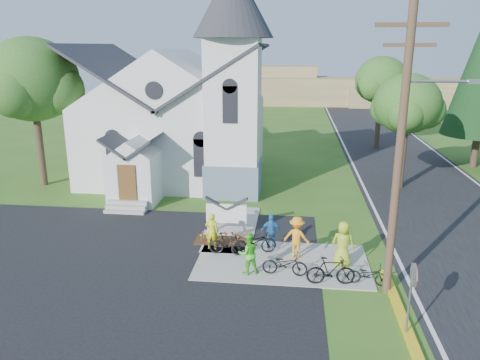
# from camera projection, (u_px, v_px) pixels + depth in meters

# --- Properties ---
(ground) EXTENTS (120.00, 120.00, 0.00)m
(ground) POSITION_uv_depth(u_px,v_px,m) (245.00, 266.00, 18.91)
(ground) COLOR #345D1A
(ground) RESTS_ON ground
(parking_lot) EXTENTS (20.00, 16.00, 0.02)m
(parking_lot) POSITION_uv_depth(u_px,v_px,m) (56.00, 280.00, 17.77)
(parking_lot) COLOR black
(parking_lot) RESTS_ON ground
(road) EXTENTS (8.00, 90.00, 0.02)m
(road) POSITION_uv_depth(u_px,v_px,m) (412.00, 175.00, 32.12)
(road) COLOR black
(road) RESTS_ON ground
(sidewalk) EXTENTS (7.00, 4.00, 0.05)m
(sidewalk) POSITION_uv_depth(u_px,v_px,m) (282.00, 262.00, 19.21)
(sidewalk) COLOR #9A968B
(sidewalk) RESTS_ON ground
(church) EXTENTS (12.35, 12.00, 13.00)m
(church) POSITION_uv_depth(u_px,v_px,m) (181.00, 100.00, 29.99)
(church) COLOR silver
(church) RESTS_ON ground
(church_sign) EXTENTS (2.20, 0.40, 1.70)m
(church_sign) POSITION_uv_depth(u_px,v_px,m) (226.00, 214.00, 21.81)
(church_sign) COLOR #9A968B
(church_sign) RESTS_ON ground
(flower_bed) EXTENTS (2.60, 1.10, 0.07)m
(flower_bed) POSITION_uv_depth(u_px,v_px,m) (224.00, 241.00, 21.23)
(flower_bed) COLOR #3C2510
(flower_bed) RESTS_ON ground
(utility_pole) EXTENTS (3.45, 0.28, 10.00)m
(utility_pole) POSITION_uv_depth(u_px,v_px,m) (402.00, 146.00, 15.39)
(utility_pole) COLOR #483124
(utility_pole) RESTS_ON ground
(stop_sign) EXTENTS (0.11, 0.76, 2.48)m
(stop_sign) POSITION_uv_depth(u_px,v_px,m) (412.00, 285.00, 13.80)
(stop_sign) COLOR gray
(stop_sign) RESTS_ON ground
(tree_lot_corner) EXTENTS (5.60, 5.60, 9.15)m
(tree_lot_corner) POSITION_uv_depth(u_px,v_px,m) (32.00, 80.00, 28.19)
(tree_lot_corner) COLOR #39271F
(tree_lot_corner) RESTS_ON ground
(tree_road_near) EXTENTS (4.00, 4.00, 7.05)m
(tree_road_near) POSITION_uv_depth(u_px,v_px,m) (407.00, 104.00, 27.98)
(tree_road_near) COLOR #39271F
(tree_road_near) RESTS_ON ground
(tree_road_mid) EXTENTS (4.40, 4.40, 7.80)m
(tree_road_mid) POSITION_uv_depth(u_px,v_px,m) (382.00, 81.00, 39.23)
(tree_road_mid) COLOR #39271F
(tree_road_mid) RESTS_ON ground
(distant_hills) EXTENTS (61.00, 10.00, 5.60)m
(distant_hills) POSITION_uv_depth(u_px,v_px,m) (305.00, 89.00, 71.72)
(distant_hills) COLOR olive
(distant_hills) RESTS_ON ground
(cyclist_0) EXTENTS (0.62, 0.43, 1.63)m
(cyclist_0) POSITION_uv_depth(u_px,v_px,m) (212.00, 231.00, 20.21)
(cyclist_0) COLOR #C7C917
(cyclist_0) RESTS_ON sidewalk
(bike_0) EXTENTS (2.09, 1.32, 1.04)m
(bike_0) POSITION_uv_depth(u_px,v_px,m) (254.00, 242.00, 19.78)
(bike_0) COLOR black
(bike_0) RESTS_ON sidewalk
(cyclist_1) EXTENTS (0.98, 0.88, 1.66)m
(cyclist_1) POSITION_uv_depth(u_px,v_px,m) (248.00, 253.00, 18.00)
(cyclist_1) COLOR #43CE26
(cyclist_1) RESTS_ON sidewalk
(bike_1) EXTENTS (1.65, 0.68, 0.96)m
(bike_1) POSITION_uv_depth(u_px,v_px,m) (228.00, 243.00, 19.81)
(bike_1) COLOR black
(bike_1) RESTS_ON sidewalk
(cyclist_2) EXTENTS (0.93, 0.41, 1.56)m
(cyclist_2) POSITION_uv_depth(u_px,v_px,m) (271.00, 231.00, 20.26)
(cyclist_2) COLOR #246CB8
(cyclist_2) RESTS_ON sidewalk
(bike_2) EXTENTS (1.77, 0.71, 0.91)m
(bike_2) POSITION_uv_depth(u_px,v_px,m) (285.00, 264.00, 17.96)
(bike_2) COLOR black
(bike_2) RESTS_ON sidewalk
(cyclist_3) EXTENTS (1.29, 0.96, 1.78)m
(cyclist_3) POSITION_uv_depth(u_px,v_px,m) (297.00, 237.00, 19.39)
(cyclist_3) COLOR orange
(cyclist_3) RESTS_ON sidewalk
(bike_3) EXTENTS (1.84, 0.66, 1.09)m
(bike_3) POSITION_uv_depth(u_px,v_px,m) (331.00, 271.00, 17.23)
(bike_3) COLOR black
(bike_3) RESTS_ON sidewalk
(cyclist_4) EXTENTS (1.02, 0.77, 1.88)m
(cyclist_4) POSITION_uv_depth(u_px,v_px,m) (343.00, 244.00, 18.61)
(cyclist_4) COLOR #9EB922
(cyclist_4) RESTS_ON sidewalk
(bike_4) EXTENTS (1.59, 0.76, 0.80)m
(bike_4) POSITION_uv_depth(u_px,v_px,m) (368.00, 275.00, 17.24)
(bike_4) COLOR black
(bike_4) RESTS_ON sidewalk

